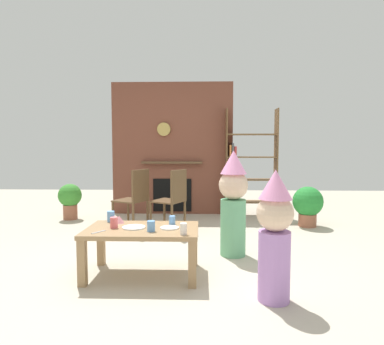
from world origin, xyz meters
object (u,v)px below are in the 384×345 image
(child_in_pink, at_px, (233,200))
(paper_cup_far_left, at_px, (151,226))
(paper_cup_near_right, at_px, (114,223))
(child_with_cone_hat, at_px, (275,232))
(paper_plate_front, at_px, (170,228))
(dining_chair_left, at_px, (135,196))
(potted_plant_short, at_px, (70,198))
(paper_cup_center, at_px, (183,229))
(paper_cup_far_right, at_px, (111,216))
(paper_cup_near_left, at_px, (172,220))
(dining_chair_middle, at_px, (173,197))
(coffee_table, at_px, (142,236))
(paper_plate_rear, at_px, (134,227))
(potted_plant_tall, at_px, (308,204))
(birthday_cake_slice, at_px, (119,219))
(bookshelf, at_px, (247,166))

(child_in_pink, bearing_deg, paper_cup_far_left, 8.41)
(paper_cup_near_right, relative_size, child_with_cone_hat, 0.10)
(paper_plate_front, bearing_deg, paper_cup_near_right, -180.00)
(dining_chair_left, distance_m, potted_plant_short, 1.48)
(paper_plate_front, xyz_separation_m, child_with_cone_hat, (0.87, -0.48, 0.09))
(paper_cup_center, bearing_deg, paper_cup_far_right, 147.91)
(paper_cup_center, bearing_deg, child_with_cone_hat, -19.73)
(paper_cup_near_left, bearing_deg, dining_chair_middle, 94.59)
(paper_cup_center, xyz_separation_m, paper_cup_far_left, (-0.30, 0.11, -0.00))
(child_with_cone_hat, bearing_deg, dining_chair_middle, -41.81)
(coffee_table, distance_m, child_with_cone_hat, 1.24)
(paper_plate_rear, xyz_separation_m, dining_chair_left, (-0.33, 1.69, 0.05))
(child_with_cone_hat, relative_size, potted_plant_tall, 1.68)
(paper_cup_far_left, xyz_separation_m, child_with_cone_hat, (1.03, -0.37, 0.05))
(paper_plate_rear, height_order, child_in_pink, child_in_pink)
(paper_cup_far_left, distance_m, paper_plate_rear, 0.22)
(paper_cup_far_right, relative_size, child_with_cone_hat, 0.10)
(paper_cup_center, relative_size, paper_plate_front, 0.58)
(paper_plate_rear, xyz_separation_m, potted_plant_short, (-1.60, 2.42, -0.10))
(dining_chair_left, bearing_deg, paper_cup_far_right, 115.90)
(paper_cup_near_left, bearing_deg, paper_cup_far_right, 169.79)
(paper_plate_front, distance_m, dining_chair_middle, 1.65)
(paper_plate_front, distance_m, child_with_cone_hat, 1.00)
(dining_chair_left, bearing_deg, paper_plate_front, 135.75)
(paper_cup_near_right, xyz_separation_m, birthday_cake_slice, (-0.00, 0.20, -0.01))
(paper_cup_near_left, bearing_deg, dining_chair_left, 113.61)
(paper_cup_far_left, height_order, dining_chair_middle, dining_chair_middle)
(paper_plate_rear, xyz_separation_m, child_with_cone_hat, (1.21, -0.49, 0.09))
(coffee_table, distance_m, paper_cup_far_right, 0.46)
(potted_plant_tall, bearing_deg, paper_cup_near_left, -135.55)
(paper_cup_far_right, relative_size, potted_plant_short, 0.18)
(coffee_table, bearing_deg, birthday_cake_slice, 143.88)
(coffee_table, xyz_separation_m, paper_cup_center, (0.40, -0.23, 0.12))
(paper_plate_rear, xyz_separation_m, dining_chair_middle, (0.23, 1.64, 0.05))
(paper_cup_far_left, height_order, paper_plate_front, paper_cup_far_left)
(paper_cup_near_left, xyz_separation_m, birthday_cake_slice, (-0.54, 0.06, -0.01))
(paper_cup_center, xyz_separation_m, child_in_pink, (0.51, 0.84, 0.12))
(bookshelf, xyz_separation_m, paper_cup_near_left, (-1.10, -2.69, -0.39))
(paper_cup_near_right, relative_size, child_in_pink, 0.09)
(birthday_cake_slice, bearing_deg, paper_plate_front, -21.25)
(paper_cup_near_left, distance_m, paper_plate_front, 0.15)
(dining_chair_left, bearing_deg, coffee_table, 127.91)
(birthday_cake_slice, distance_m, potted_plant_tall, 3.07)
(paper_cup_center, height_order, dining_chair_middle, dining_chair_middle)
(coffee_table, height_order, paper_cup_near_left, paper_cup_near_left)
(paper_cup_far_left, xyz_separation_m, potted_plant_short, (-1.78, 2.55, -0.14))
(paper_cup_near_right, bearing_deg, potted_plant_short, 120.16)
(paper_plate_rear, relative_size, potted_plant_tall, 0.35)
(birthday_cake_slice, relative_size, dining_chair_left, 0.11)
(paper_plate_front, bearing_deg, paper_cup_center, -57.01)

